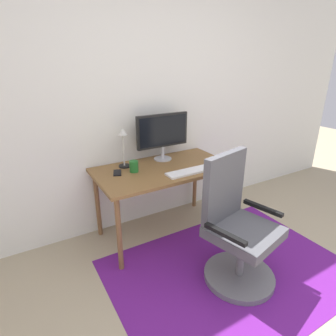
% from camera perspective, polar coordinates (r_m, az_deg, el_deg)
% --- Properties ---
extents(wall_back, '(6.00, 0.10, 2.60)m').
position_cam_1_polar(wall_back, '(2.85, -4.73, 13.98)').
color(wall_back, silver).
rests_on(wall_back, ground).
extents(area_rug, '(1.95, 1.41, 0.01)m').
position_cam_1_polar(area_rug, '(2.55, 12.64, -19.86)').
color(area_rug, '#5F1979').
rests_on(area_rug, ground).
extents(desk, '(1.29, 0.70, 0.71)m').
position_cam_1_polar(desk, '(2.65, -0.86, -1.39)').
color(desk, brown).
rests_on(desk, ground).
extents(monitor, '(0.55, 0.18, 0.46)m').
position_cam_1_polar(monitor, '(2.76, -1.12, 7.30)').
color(monitor, '#B2B2B7').
rests_on(monitor, desk).
extents(keyboard, '(0.43, 0.13, 0.02)m').
position_cam_1_polar(keyboard, '(2.51, 4.29, -0.76)').
color(keyboard, white).
rests_on(keyboard, desk).
extents(computer_mouse, '(0.06, 0.10, 0.03)m').
position_cam_1_polar(computer_mouse, '(2.70, 8.88, 0.84)').
color(computer_mouse, white).
rests_on(computer_mouse, desk).
extents(coffee_cup, '(0.08, 0.08, 0.10)m').
position_cam_1_polar(coffee_cup, '(2.52, -7.02, 0.34)').
color(coffee_cup, '#216928').
rests_on(coffee_cup, desk).
extents(cell_phone, '(0.11, 0.16, 0.01)m').
position_cam_1_polar(cell_phone, '(2.53, -10.37, -0.97)').
color(cell_phone, black).
rests_on(cell_phone, desk).
extents(desk_lamp, '(0.11, 0.11, 0.37)m').
position_cam_1_polar(desk_lamp, '(2.60, -9.21, 5.24)').
color(desk_lamp, black).
rests_on(desk_lamp, desk).
extents(office_chair, '(0.62, 0.57, 1.03)m').
position_cam_1_polar(office_chair, '(2.28, 13.89, -12.98)').
color(office_chair, slate).
rests_on(office_chair, ground).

